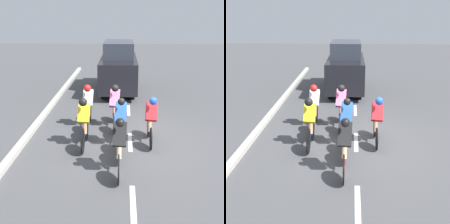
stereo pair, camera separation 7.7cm
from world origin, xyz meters
TOP-DOWN VIEW (x-y plane):
  - ground_plane at (0.00, 0.00)m, footprint 60.00×60.00m
  - lane_stripe_near at (0.00, 3.14)m, footprint 0.12×1.40m
  - lane_stripe_mid at (0.00, -0.06)m, footprint 0.12×1.40m
  - lane_stripe_far at (0.00, -3.26)m, footprint 0.12×1.40m
  - curb at (3.20, -0.06)m, footprint 0.20×24.62m
  - cyclist_pink at (0.51, -1.28)m, footprint 0.36×1.68m
  - cyclist_blue at (0.30, 0.31)m, footprint 0.35×1.70m
  - cyclist_black at (0.30, 1.92)m, footprint 0.34×1.70m
  - cyclist_white at (1.39, -1.25)m, footprint 0.35×1.73m
  - cyclist_red at (-0.59, 0.06)m, footprint 0.36×1.60m
  - cyclist_yellow at (1.32, 0.37)m, footprint 0.34×1.68m
  - support_car at (0.45, -6.42)m, footprint 1.70×4.57m

SIDE VIEW (x-z plane):
  - ground_plane at x=0.00m, z-range 0.00..0.00m
  - lane_stripe_near at x=0.00m, z-range 0.00..0.01m
  - lane_stripe_mid at x=0.00m, z-range 0.00..0.01m
  - lane_stripe_far at x=0.00m, z-range 0.00..0.01m
  - curb at x=3.20m, z-range 0.00..0.14m
  - cyclist_black at x=0.30m, z-range 0.02..1.55m
  - cyclist_blue at x=0.30m, z-range 0.02..1.57m
  - cyclist_red at x=-0.59m, z-range 0.05..1.56m
  - cyclist_yellow at x=1.32m, z-range 0.04..1.59m
  - cyclist_white at x=1.39m, z-range 0.04..1.59m
  - cyclist_pink at x=0.51m, z-range 0.05..1.61m
  - support_car at x=0.45m, z-range -0.02..2.38m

